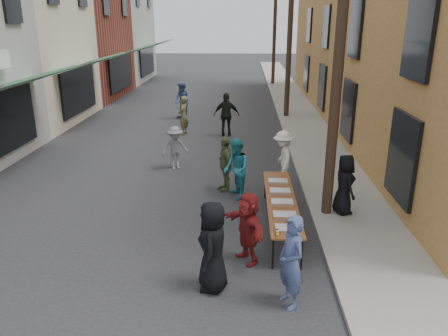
# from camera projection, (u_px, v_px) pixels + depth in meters

# --- Properties ---
(ground) EXTENTS (120.00, 120.00, 0.00)m
(ground) POSITION_uv_depth(u_px,v_px,m) (135.00, 275.00, 8.70)
(ground) COLOR #28282B
(ground) RESTS_ON ground
(sidewalk) EXTENTS (2.20, 60.00, 0.10)m
(sidewalk) POSITION_uv_depth(u_px,v_px,m) (299.00, 117.00, 22.64)
(sidewalk) COLOR gray
(sidewalk) RESTS_ON ground
(storefront_row) EXTENTS (8.00, 37.00, 9.00)m
(storefront_row) POSITION_uv_depth(u_px,v_px,m) (5.00, 34.00, 21.97)
(storefront_row) COLOR maroon
(storefront_row) RESTS_ON ground
(building_ochre) EXTENTS (10.00, 28.00, 10.00)m
(building_ochre) POSITION_uv_depth(u_px,v_px,m) (443.00, 15.00, 19.82)
(building_ochre) COLOR #9E6E38
(building_ochre) RESTS_ON ground
(utility_pole_near) EXTENTS (0.26, 0.26, 9.00)m
(utility_pole_near) POSITION_uv_depth(u_px,v_px,m) (341.00, 35.00, 9.89)
(utility_pole_near) COLOR #2D2116
(utility_pole_near) RESTS_ON ground
(utility_pole_mid) EXTENTS (0.26, 0.26, 9.00)m
(utility_pole_mid) POSITION_uv_depth(u_px,v_px,m) (290.00, 27.00, 21.23)
(utility_pole_mid) COLOR #2D2116
(utility_pole_mid) RESTS_ON ground
(utility_pole_far) EXTENTS (0.26, 0.26, 9.00)m
(utility_pole_far) POSITION_uv_depth(u_px,v_px,m) (275.00, 24.00, 32.58)
(utility_pole_far) COLOR #2D2116
(utility_pole_far) RESTS_ON ground
(serving_table) EXTENTS (0.70, 4.00, 0.75)m
(serving_table) POSITION_uv_depth(u_px,v_px,m) (281.00, 201.00, 10.46)
(serving_table) COLOR brown
(serving_table) RESTS_ON ground
(catering_tray_sausage) EXTENTS (0.50, 0.33, 0.08)m
(catering_tray_sausage) POSITION_uv_depth(u_px,v_px,m) (287.00, 229.00, 8.87)
(catering_tray_sausage) COLOR maroon
(catering_tray_sausage) RESTS_ON serving_table
(catering_tray_foil_b) EXTENTS (0.50, 0.33, 0.08)m
(catering_tray_foil_b) POSITION_uv_depth(u_px,v_px,m) (285.00, 215.00, 9.49)
(catering_tray_foil_b) COLOR #B2B2B7
(catering_tray_foil_b) RESTS_ON serving_table
(catering_tray_buns) EXTENTS (0.50, 0.33, 0.08)m
(catering_tray_buns) POSITION_uv_depth(u_px,v_px,m) (282.00, 203.00, 10.15)
(catering_tray_buns) COLOR tan
(catering_tray_buns) RESTS_ON serving_table
(catering_tray_foil_d) EXTENTS (0.50, 0.33, 0.08)m
(catering_tray_foil_d) POSITION_uv_depth(u_px,v_px,m) (280.00, 191.00, 10.81)
(catering_tray_foil_d) COLOR #B2B2B7
(catering_tray_foil_d) RESTS_ON serving_table
(catering_tray_buns_end) EXTENTS (0.50, 0.33, 0.08)m
(catering_tray_buns_end) POSITION_uv_depth(u_px,v_px,m) (278.00, 182.00, 11.47)
(catering_tray_buns_end) COLOR tan
(catering_tray_buns_end) RESTS_ON serving_table
(condiment_jar_a) EXTENTS (0.07, 0.07, 0.08)m
(condiment_jar_a) POSITION_uv_depth(u_px,v_px,m) (278.00, 236.00, 8.60)
(condiment_jar_a) COLOR #A57F26
(condiment_jar_a) RESTS_ON serving_table
(condiment_jar_b) EXTENTS (0.07, 0.07, 0.08)m
(condiment_jar_b) POSITION_uv_depth(u_px,v_px,m) (277.00, 233.00, 8.69)
(condiment_jar_b) COLOR #A57F26
(condiment_jar_b) RESTS_ON serving_table
(condiment_jar_c) EXTENTS (0.07, 0.07, 0.08)m
(condiment_jar_c) POSITION_uv_depth(u_px,v_px,m) (277.00, 231.00, 8.79)
(condiment_jar_c) COLOR #A57F26
(condiment_jar_c) RESTS_ON serving_table
(cup_stack) EXTENTS (0.08, 0.08, 0.12)m
(cup_stack) POSITION_uv_depth(u_px,v_px,m) (299.00, 234.00, 8.62)
(cup_stack) COLOR tan
(cup_stack) RESTS_ON serving_table
(guest_front_a) EXTENTS (0.63, 0.90, 1.75)m
(guest_front_a) POSITION_uv_depth(u_px,v_px,m) (213.00, 246.00, 8.02)
(guest_front_a) COLOR black
(guest_front_a) RESTS_ON ground
(guest_front_b) EXTENTS (0.62, 0.74, 1.71)m
(guest_front_b) POSITION_uv_depth(u_px,v_px,m) (291.00, 262.00, 7.54)
(guest_front_b) COLOR #425280
(guest_front_b) RESTS_ON ground
(guest_front_c) EXTENTS (0.90, 1.01, 1.72)m
(guest_front_c) POSITION_uv_depth(u_px,v_px,m) (236.00, 169.00, 12.21)
(guest_front_c) COLOR teal
(guest_front_c) RESTS_ON ground
(guest_front_d) EXTENTS (0.66, 1.12, 1.70)m
(guest_front_d) POSITION_uv_depth(u_px,v_px,m) (283.00, 158.00, 13.17)
(guest_front_d) COLOR white
(guest_front_d) RESTS_ON ground
(guest_front_e) EXTENTS (0.70, 1.04, 1.64)m
(guest_front_e) POSITION_uv_depth(u_px,v_px,m) (225.00, 164.00, 12.78)
(guest_front_e) COLOR #55643A
(guest_front_e) RESTS_ON ground
(guest_queue_back) EXTENTS (1.11, 1.46, 1.53)m
(guest_queue_back) POSITION_uv_depth(u_px,v_px,m) (248.00, 228.00, 8.99)
(guest_queue_back) COLOR maroon
(guest_queue_back) RESTS_ON ground
(server) EXTENTS (0.67, 0.86, 1.56)m
(server) POSITION_uv_depth(u_px,v_px,m) (344.00, 184.00, 11.04)
(server) COLOR black
(server) RESTS_ON sidewalk
(passerby_left) EXTENTS (1.09, 0.92, 1.46)m
(passerby_left) POSITION_uv_depth(u_px,v_px,m) (175.00, 148.00, 14.69)
(passerby_left) COLOR slate
(passerby_left) RESTS_ON ground
(passerby_mid) EXTENTS (1.11, 0.49, 1.88)m
(passerby_mid) POSITION_uv_depth(u_px,v_px,m) (227.00, 115.00, 18.79)
(passerby_mid) COLOR black
(passerby_mid) RESTS_ON ground
(passerby_right) EXTENTS (0.51, 0.68, 1.70)m
(passerby_right) POSITION_uv_depth(u_px,v_px,m) (183.00, 115.00, 19.08)
(passerby_right) COLOR brown
(passerby_right) RESTS_ON ground
(passerby_far) EXTENTS (1.14, 1.13, 1.85)m
(passerby_far) POSITION_uv_depth(u_px,v_px,m) (182.00, 101.00, 22.04)
(passerby_far) COLOR #4C5C94
(passerby_far) RESTS_ON ground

